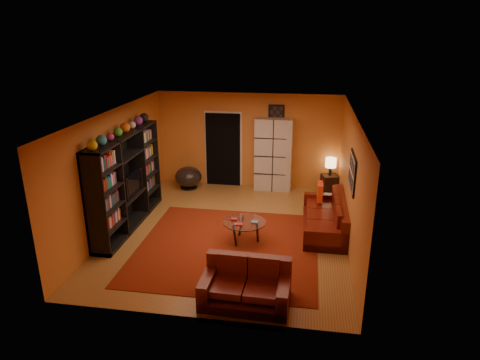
% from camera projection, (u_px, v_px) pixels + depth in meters
% --- Properties ---
extents(floor, '(6.00, 6.00, 0.00)m').
position_uv_depth(floor, '(229.00, 231.00, 9.38)').
color(floor, brown).
rests_on(floor, ground).
extents(ceiling, '(6.00, 6.00, 0.00)m').
position_uv_depth(ceiling, '(228.00, 114.00, 8.51)').
color(ceiling, white).
rests_on(ceiling, wall_back).
extents(wall_back, '(6.00, 0.00, 6.00)m').
position_uv_depth(wall_back, '(248.00, 141.00, 11.74)').
color(wall_back, '#C46F2B').
rests_on(wall_back, floor).
extents(wall_front, '(6.00, 0.00, 6.00)m').
position_uv_depth(wall_front, '(191.00, 242.00, 6.15)').
color(wall_front, '#C46F2B').
rests_on(wall_front, floor).
extents(wall_left, '(0.00, 6.00, 6.00)m').
position_uv_depth(wall_left, '(116.00, 170.00, 9.31)').
color(wall_left, '#C46F2B').
rests_on(wall_left, floor).
extents(wall_right, '(0.00, 6.00, 6.00)m').
position_uv_depth(wall_right, '(351.00, 182.00, 8.57)').
color(wall_right, '#C46F2B').
rests_on(wall_right, floor).
extents(rug, '(3.60, 3.60, 0.01)m').
position_uv_depth(rug, '(228.00, 247.00, 8.71)').
color(rug, '#59170A').
rests_on(rug, floor).
extents(doorway, '(0.95, 0.10, 2.04)m').
position_uv_depth(doorway, '(223.00, 150.00, 11.90)').
color(doorway, black).
rests_on(doorway, floor).
extents(wall_art_right, '(0.03, 1.00, 0.70)m').
position_uv_depth(wall_art_right, '(352.00, 172.00, 8.20)').
color(wall_art_right, black).
rests_on(wall_art_right, wall_right).
extents(wall_art_back, '(0.42, 0.03, 0.52)m').
position_uv_depth(wall_art_back, '(276.00, 114.00, 11.36)').
color(wall_art_back, black).
rests_on(wall_art_back, wall_back).
extents(entertainment_unit, '(0.45, 3.00, 2.10)m').
position_uv_depth(entertainment_unit, '(127.00, 181.00, 9.36)').
color(entertainment_unit, black).
rests_on(entertainment_unit, floor).
extents(tv, '(0.90, 0.12, 0.52)m').
position_uv_depth(tv, '(130.00, 183.00, 9.43)').
color(tv, black).
rests_on(tv, entertainment_unit).
extents(sofa, '(0.92, 2.19, 0.85)m').
position_uv_depth(sofa, '(328.00, 218.00, 9.36)').
color(sofa, '#4C100A').
rests_on(sofa, rug).
extents(loveseat, '(1.44, 0.89, 0.85)m').
position_uv_depth(loveseat, '(246.00, 285.00, 6.92)').
color(loveseat, '#4C100A').
rests_on(loveseat, rug).
extents(throw_pillow, '(0.12, 0.42, 0.42)m').
position_uv_depth(throw_pillow, '(320.00, 192.00, 9.91)').
color(throw_pillow, '#F9411B').
rests_on(throw_pillow, sofa).
extents(coffee_table, '(0.89, 0.89, 0.45)m').
position_uv_depth(coffee_table, '(245.00, 224.00, 8.81)').
color(coffee_table, silver).
rests_on(coffee_table, floor).
extents(storage_cabinet, '(1.00, 0.47, 1.98)m').
position_uv_depth(storage_cabinet, '(273.00, 155.00, 11.55)').
color(storage_cabinet, '#BDB7AE').
rests_on(storage_cabinet, floor).
extents(bowl_chair, '(0.75, 0.75, 0.60)m').
position_uv_depth(bowl_chair, '(188.00, 177.00, 11.83)').
color(bowl_chair, black).
rests_on(bowl_chair, floor).
extents(side_table, '(0.50, 0.50, 0.50)m').
position_uv_depth(side_table, '(329.00, 184.00, 11.52)').
color(side_table, black).
rests_on(side_table, floor).
extents(table_lamp, '(0.28, 0.28, 0.47)m').
position_uv_depth(table_lamp, '(331.00, 163.00, 11.33)').
color(table_lamp, black).
rests_on(table_lamp, side_table).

